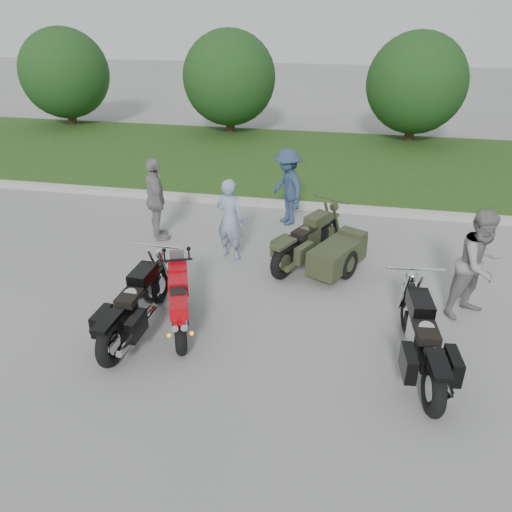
% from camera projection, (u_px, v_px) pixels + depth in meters
% --- Properties ---
extents(ground, '(80.00, 80.00, 0.00)m').
position_uv_depth(ground, '(207.00, 340.00, 8.01)').
color(ground, '#9B9B96').
rests_on(ground, ground).
extents(curb, '(60.00, 0.30, 0.15)m').
position_uv_depth(curb, '(272.00, 203.00, 13.21)').
color(curb, '#B4B0A9').
rests_on(curb, ground).
extents(grass_strip, '(60.00, 8.00, 0.14)m').
position_uv_depth(grass_strip, '(293.00, 160.00, 16.83)').
color(grass_strip, '#3B6121').
rests_on(grass_strip, ground).
extents(tree_far_left, '(3.60, 3.60, 4.00)m').
position_uv_depth(tree_far_left, '(65.00, 73.00, 20.55)').
color(tree_far_left, '#3F2B1C').
rests_on(tree_far_left, ground).
extents(tree_mid_left, '(3.60, 3.60, 4.00)m').
position_uv_depth(tree_mid_left, '(229.00, 78.00, 19.31)').
color(tree_mid_left, '#3F2B1C').
rests_on(tree_mid_left, ground).
extents(tree_mid_right, '(3.60, 3.60, 4.00)m').
position_uv_depth(tree_mid_right, '(416.00, 83.00, 18.07)').
color(tree_mid_right, '#3F2B1C').
rests_on(tree_mid_right, ground).
extents(sportbike_red, '(0.82, 1.85, 0.91)m').
position_uv_depth(sportbike_red, '(179.00, 301.00, 8.04)').
color(sportbike_red, black).
rests_on(sportbike_red, ground).
extents(cruiser_left, '(0.43, 2.50, 0.96)m').
position_uv_depth(cruiser_left, '(134.00, 308.00, 7.96)').
color(cruiser_left, black).
rests_on(cruiser_left, ground).
extents(cruiser_right, '(0.58, 2.57, 0.99)m').
position_uv_depth(cruiser_right, '(423.00, 343.00, 7.12)').
color(cruiser_right, black).
rests_on(cruiser_right, ground).
extents(cruiser_sidecar, '(1.83, 2.31, 0.95)m').
position_uv_depth(cruiser_sidecar, '(324.00, 250.00, 9.91)').
color(cruiser_sidecar, black).
rests_on(cruiser_sidecar, ground).
extents(person_stripe, '(0.72, 0.59, 1.72)m').
position_uv_depth(person_stripe, '(230.00, 219.00, 10.23)').
color(person_stripe, '#8596B5').
rests_on(person_stripe, ground).
extents(person_grey, '(1.19, 1.16, 1.93)m').
position_uv_depth(person_grey, '(479.00, 264.00, 8.27)').
color(person_grey, gray).
rests_on(person_grey, ground).
extents(person_denim, '(1.25, 1.37, 1.84)m').
position_uv_depth(person_denim, '(287.00, 187.00, 11.82)').
color(person_denim, navy).
rests_on(person_denim, ground).
extents(person_back, '(0.97, 1.17, 1.87)m').
position_uv_depth(person_back, '(156.00, 200.00, 11.02)').
color(person_back, gray).
rests_on(person_back, ground).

